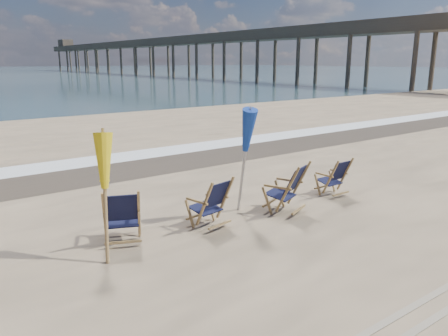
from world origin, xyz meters
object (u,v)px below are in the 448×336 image
Objects in this scene: beach_chair_1 at (225,200)px; fishing_pier at (165,52)px; beach_chair_0 at (139,216)px; umbrella_blue at (244,131)px; beach_chair_2 at (299,185)px; beach_chair_3 at (345,176)px; umbrella_yellow at (103,168)px.

beach_chair_1 is 0.01× the size of fishing_pier.
umbrella_blue is at bearing -154.42° from beach_chair_0.
beach_chair_2 is 1.63m from beach_chair_3.
umbrella_blue is (2.97, 0.35, 0.23)m from umbrella_yellow.
beach_chair_1 is 82.16m from fishing_pier.
fishing_pier is at bearing -129.36° from beach_chair_1.
beach_chair_3 is 0.41× the size of umbrella_blue.
umbrella_blue reaches higher than beach_chair_0.
umbrella_blue is 81.62m from fishing_pier.
beach_chair_2 is 1.18× the size of beach_chair_3.
fishing_pier is (40.82, 72.59, 3.18)m from umbrella_yellow.
beach_chair_0 is 1.03× the size of beach_chair_1.
umbrella_yellow is at bearing -173.35° from umbrella_blue.
beach_chair_0 is 1.19m from umbrella_yellow.
beach_chair_1 is 0.92× the size of beach_chair_2.
fishing_pier is (36.73, 72.69, 4.11)m from beach_chair_2.
umbrella_blue is at bearing -117.65° from fishing_pier.
umbrella_yellow is (-4.09, 0.10, 0.93)m from beach_chair_2.
beach_chair_2 is 0.54× the size of umbrella_yellow.
beach_chair_0 is at bearing -3.19° from beach_chair_3.
beach_chair_0 is 0.01× the size of fishing_pier.
beach_chair_3 is at bearing 161.88° from beach_chair_2.
beach_chair_1 is 1.75m from beach_chair_2.
beach_chair_0 is 1.70m from beach_chair_1.
beach_chair_3 is 80.73m from fishing_pier.
beach_chair_2 reaches higher than beach_chair_3.
beach_chair_0 is at bearing -119.04° from fishing_pier.
beach_chair_2 reaches higher than beach_chair_0.
beach_chair_0 is 82.86m from fishing_pier.
beach_chair_0 is 0.45× the size of umbrella_blue.
fishing_pier is at bearing 60.65° from umbrella_yellow.
beach_chair_3 is (1.62, 0.12, -0.08)m from beach_chair_2.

